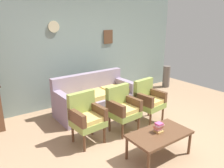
# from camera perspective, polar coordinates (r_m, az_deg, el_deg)

# --- Properties ---
(ground_plane) EXTENTS (7.68, 7.68, 0.00)m
(ground_plane) POSITION_cam_1_polar(r_m,az_deg,el_deg) (4.06, 9.54, -15.36)
(ground_plane) COLOR #997A5B
(wall_back_with_decor) EXTENTS (6.40, 0.09, 2.70)m
(wall_back_with_decor) POSITION_cam_1_polar(r_m,az_deg,el_deg) (5.65, -8.89, 8.61)
(wall_back_with_decor) COLOR gray
(wall_back_with_decor) RESTS_ON ground
(floral_couch) EXTENTS (1.86, 0.86, 0.90)m
(floral_couch) POSITION_cam_1_polar(r_m,az_deg,el_deg) (5.14, -4.49, -3.94)
(floral_couch) COLOR gray
(floral_couch) RESTS_ON ground
(armchair_near_cabinet) EXTENTS (0.56, 0.53, 0.90)m
(armchair_near_cabinet) POSITION_cam_1_polar(r_m,az_deg,el_deg) (3.90, -6.68, -8.24)
(armchair_near_cabinet) COLOR #849947
(armchair_near_cabinet) RESTS_ON ground
(armchair_near_couch_end) EXTENTS (0.56, 0.53, 0.90)m
(armchair_near_couch_end) POSITION_cam_1_polar(r_m,az_deg,el_deg) (4.24, 2.77, -6.02)
(armchair_near_couch_end) COLOR #849947
(armchair_near_couch_end) RESTS_ON ground
(armchair_by_doorway) EXTENTS (0.57, 0.55, 0.90)m
(armchair_by_doorway) POSITION_cam_1_polar(r_m,az_deg,el_deg) (4.70, 9.47, -3.87)
(armchair_by_doorway) COLOR #849947
(armchair_by_doorway) RESTS_ON ground
(coffee_table) EXTENTS (1.00, 0.56, 0.42)m
(coffee_table) POSITION_cam_1_polar(r_m,az_deg,el_deg) (3.61, 12.23, -12.97)
(coffee_table) COLOR brown
(coffee_table) RESTS_ON ground
(book_stack_on_table) EXTENTS (0.16, 0.12, 0.16)m
(book_stack_on_table) POSITION_cam_1_polar(r_m,az_deg,el_deg) (3.58, 12.06, -11.01)
(book_stack_on_table) COLOR #BA8C49
(book_stack_on_table) RESTS_ON coffee_table
(floor_vase_by_wall) EXTENTS (0.23, 0.23, 0.68)m
(floor_vase_by_wall) POSITION_cam_1_polar(r_m,az_deg,el_deg) (7.23, 13.96, 1.91)
(floor_vase_by_wall) COLOR #5F554E
(floor_vase_by_wall) RESTS_ON ground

